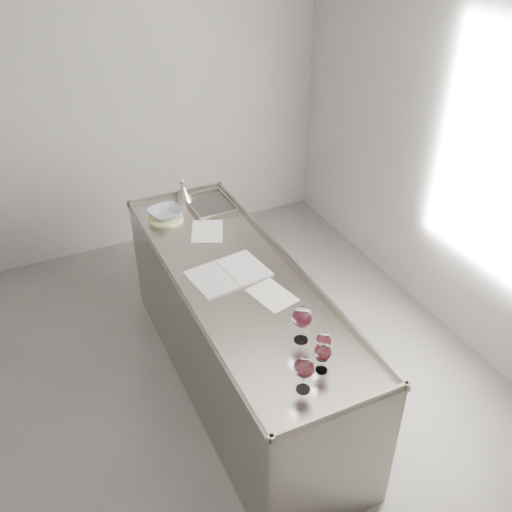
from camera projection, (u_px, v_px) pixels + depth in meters
name	position (u px, v px, depth m)	size (l,w,h in m)	color
room_shell	(170.00, 258.00, 2.87)	(4.54, 5.04, 2.84)	#595653
counter	(239.00, 333.00, 3.79)	(0.77, 2.42, 0.97)	gray
wine_glass_left	(304.00, 368.00, 2.67)	(0.10, 0.10, 0.20)	white
wine_glass_middle	(323.00, 352.00, 2.79)	(0.09, 0.09, 0.17)	white
wine_glass_right	(302.00, 318.00, 2.96)	(0.11, 0.11, 0.21)	white
wine_glass_small	(324.00, 341.00, 2.87)	(0.08, 0.08, 0.16)	white
notebook	(228.00, 273.00, 3.54)	(0.50, 0.38, 0.02)	white
loose_paper_top	(272.00, 295.00, 3.37)	(0.20, 0.28, 0.00)	white
loose_paper_under	(207.00, 231.00, 3.97)	(0.21, 0.30, 0.00)	white
trivet	(166.00, 218.00, 4.11)	(0.25, 0.25, 0.02)	beige
ceramic_bowl	(166.00, 213.00, 4.09)	(0.23, 0.23, 0.06)	#97A8B0
wine_funnel	(183.00, 193.00, 4.31)	(0.14, 0.14, 0.20)	#AAA297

